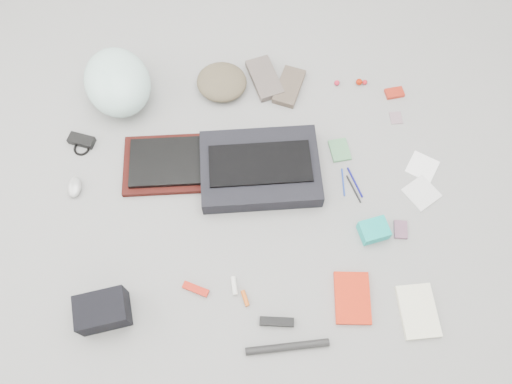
{
  "coord_description": "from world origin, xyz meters",
  "views": [
    {
      "loc": [
        -0.0,
        -0.83,
        1.88
      ],
      "look_at": [
        0.0,
        0.0,
        0.05
      ],
      "focal_mm": 35.0,
      "sensor_mm": 36.0,
      "label": 1
    }
  ],
  "objects_px": {
    "camera_bag": "(103,311)",
    "book_red": "(352,298)",
    "laptop": "(167,162)",
    "accordion_wallet": "(374,230)",
    "messenger_bag": "(260,169)",
    "bike_helmet": "(117,82)"
  },
  "relations": [
    {
      "from": "laptop",
      "to": "accordion_wallet",
      "type": "height_order",
      "value": "accordion_wallet"
    },
    {
      "from": "laptop",
      "to": "book_red",
      "type": "relative_size",
      "value": 1.56
    },
    {
      "from": "book_red",
      "to": "accordion_wallet",
      "type": "xyz_separation_m",
      "value": [
        0.1,
        0.26,
        0.02
      ]
    },
    {
      "from": "bike_helmet",
      "to": "camera_bag",
      "type": "distance_m",
      "value": 0.98
    },
    {
      "from": "bike_helmet",
      "to": "accordion_wallet",
      "type": "relative_size",
      "value": 3.25
    },
    {
      "from": "messenger_bag",
      "to": "accordion_wallet",
      "type": "relative_size",
      "value": 4.48
    },
    {
      "from": "camera_bag",
      "to": "book_red",
      "type": "bearing_deg",
      "value": -9.75
    },
    {
      "from": "messenger_bag",
      "to": "book_red",
      "type": "xyz_separation_m",
      "value": [
        0.34,
        -0.53,
        -0.03
      ]
    },
    {
      "from": "messenger_bag",
      "to": "laptop",
      "type": "relative_size",
      "value": 1.59
    },
    {
      "from": "bike_helmet",
      "to": "camera_bag",
      "type": "xyz_separation_m",
      "value": [
        0.05,
        -0.98,
        -0.05
      ]
    },
    {
      "from": "laptop",
      "to": "accordion_wallet",
      "type": "relative_size",
      "value": 2.82
    },
    {
      "from": "camera_bag",
      "to": "accordion_wallet",
      "type": "xyz_separation_m",
      "value": [
        1.02,
        0.32,
        -0.03
      ]
    },
    {
      "from": "bike_helmet",
      "to": "book_red",
      "type": "relative_size",
      "value": 1.8
    },
    {
      "from": "laptop",
      "to": "book_red",
      "type": "xyz_separation_m",
      "value": [
        0.74,
        -0.57,
        -0.03
      ]
    },
    {
      "from": "bike_helmet",
      "to": "accordion_wallet",
      "type": "height_order",
      "value": "bike_helmet"
    },
    {
      "from": "laptop",
      "to": "camera_bag",
      "type": "bearing_deg",
      "value": -109.37
    },
    {
      "from": "bike_helmet",
      "to": "accordion_wallet",
      "type": "bearing_deg",
      "value": -54.31
    },
    {
      "from": "camera_bag",
      "to": "accordion_wallet",
      "type": "bearing_deg",
      "value": 4.1
    },
    {
      "from": "laptop",
      "to": "book_red",
      "type": "distance_m",
      "value": 0.93
    },
    {
      "from": "camera_bag",
      "to": "book_red",
      "type": "height_order",
      "value": "camera_bag"
    },
    {
      "from": "messenger_bag",
      "to": "book_red",
      "type": "height_order",
      "value": "messenger_bag"
    },
    {
      "from": "messenger_bag",
      "to": "accordion_wallet",
      "type": "distance_m",
      "value": 0.52
    }
  ]
}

